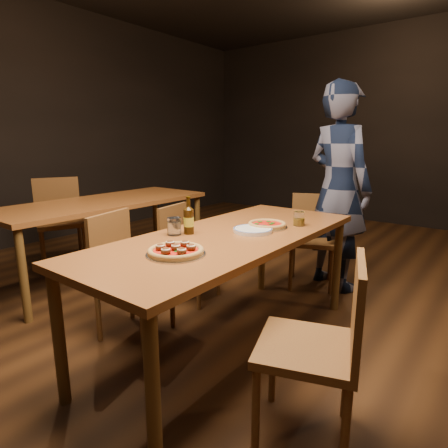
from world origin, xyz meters
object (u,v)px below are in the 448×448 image
Objects in this scene: chair_main_sw at (191,252)px; amber_glass at (299,219)px; chair_end at (312,240)px; pizza_meatball at (176,251)px; water_glass at (174,226)px; table_main at (229,245)px; pizza_margherita at (267,225)px; beer_bottle at (189,221)px; chair_main_e at (307,346)px; diner at (338,188)px; plate_stack at (253,230)px; chair_main_nw at (135,274)px; table_left at (104,208)px; chair_nbr_left at (61,222)px.

amber_glass is (0.92, 0.06, 0.39)m from chair_main_sw.
chair_end is 0.94m from amber_glass.
water_glass reaches higher than pizza_meatball.
table_main is at bearing -130.68° from chair_main_sw.
water_glass reaches higher than pizza_margherita.
pizza_meatball is at bearing -111.66° from chair_end.
beer_bottle is (-0.24, 0.35, 0.06)m from pizza_meatball.
diner reaches higher than chair_main_e.
diner is at bearing 88.24° from plate_stack.
chair_main_nw is at bearing -115.05° from chair_main_e.
chair_main_sw is 1.39m from diner.
amber_glass is at bearing 54.85° from water_glass.
pizza_meatball is at bearing -85.18° from table_main.
amber_glass is at bearing 4.83° from table_left.
chair_end is 0.89× the size of chair_nbr_left.
table_main is 19.08× the size of water_glass.
chair_nbr_left reaches higher than table_main.
chair_main_nw is at bearing -141.05° from pizza_margherita.
diner is (0.38, 1.64, 0.09)m from water_glass.
table_main is 7.51× the size of pizza_margherita.
chair_nbr_left is (-1.71, 0.44, 0.04)m from chair_main_nw.
table_main is at bearing 41.66° from water_glass.
water_glass is (-0.34, -0.35, 0.04)m from plate_stack.
chair_main_nw reaches higher than amber_glass.
chair_nbr_left is at bearing -168.75° from table_left.
amber_glass is (1.93, 0.16, 0.12)m from table_left.
plate_stack is at bearing 54.76° from table_main.
chair_main_sw is 0.85× the size of chair_nbr_left.
water_glass is (-0.25, -0.22, 0.12)m from table_main.
chair_main_e is at bearing 8.36° from pizza_meatball.
chair_main_sw is at bearing -176.49° from amber_glass.
chair_main_e is 0.49× the size of diner.
pizza_meatball is at bearing -94.32° from plate_stack.
beer_bottle is at bearing -125.16° from amber_glass.
water_glass is 1.69m from diner.
chair_end is 1.82m from pizza_meatball.
pizza_margherita is 0.53m from beer_bottle.
pizza_meatball is 0.17× the size of diner.
water_glass is (2.05, -0.40, 0.32)m from chair_nbr_left.
chair_main_e is 3.66× the size of plate_stack.
pizza_margherita is at bearing 88.68° from plate_stack.
beer_bottle is 1.60m from diner.
diner is at bearing 88.18° from pizza_margherita.
amber_glass is at bearing 117.92° from diner.
pizza_meatball is (0.73, -0.91, 0.36)m from chair_main_sw.
chair_main_nw is 1.15m from amber_glass.
chair_main_e reaches higher than plate_stack.
plate_stack is 0.14× the size of diner.
diner is at bearing -38.42° from chair_nbr_left.
beer_bottle is at bearing -124.54° from chair_main_e.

